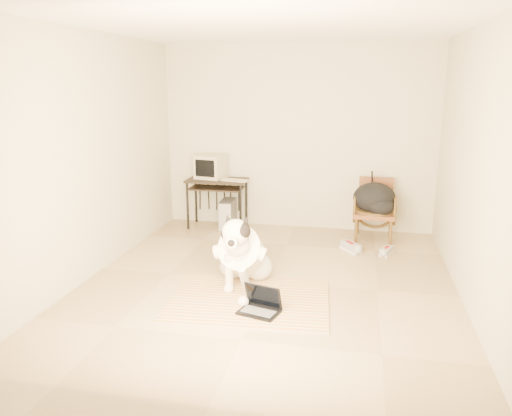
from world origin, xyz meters
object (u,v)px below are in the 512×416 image
(crt_monitor, at_px, (211,166))
(rattan_chair, at_px, (375,209))
(laptop, at_px, (261,305))
(computer_desk, at_px, (217,186))
(dog, at_px, (242,254))
(backpack, at_px, (375,199))
(pc_tower, at_px, (228,214))

(crt_monitor, height_order, rattan_chair, crt_monitor)
(laptop, distance_m, computer_desk, 3.06)
(laptop, bearing_deg, dog, 117.38)
(rattan_chair, xyz_separation_m, backpack, (-0.00, -0.08, 0.16))
(dog, relative_size, crt_monitor, 2.67)
(rattan_chair, bearing_deg, pc_tower, 177.77)
(computer_desk, distance_m, crt_monitor, 0.31)
(pc_tower, bearing_deg, backpack, -4.46)
(dog, distance_m, laptop, 0.76)
(laptop, distance_m, crt_monitor, 3.24)
(dog, distance_m, backpack, 2.42)
(laptop, height_order, pc_tower, pc_tower)
(dog, xyz_separation_m, laptop, (0.33, -0.63, -0.27))
(dog, distance_m, pc_tower, 2.24)
(dog, xyz_separation_m, rattan_chair, (1.42, 2.03, 0.07))
(computer_desk, bearing_deg, rattan_chair, -2.23)
(crt_monitor, xyz_separation_m, rattan_chair, (2.43, -0.18, -0.49))
(crt_monitor, relative_size, backpack, 0.80)
(crt_monitor, distance_m, backpack, 2.46)
(dog, xyz_separation_m, crt_monitor, (-1.01, 2.20, 0.56))
(dog, distance_m, crt_monitor, 2.49)
(computer_desk, bearing_deg, dog, -67.08)
(laptop, distance_m, backpack, 2.84)
(crt_monitor, xyz_separation_m, pc_tower, (0.28, -0.09, -0.70))
(dog, bearing_deg, computer_desk, 112.92)
(computer_desk, xyz_separation_m, pc_tower, (0.16, -0.01, -0.42))
(pc_tower, bearing_deg, laptop, -68.89)
(crt_monitor, xyz_separation_m, backpack, (2.43, -0.26, -0.33))
(laptop, height_order, computer_desk, computer_desk)
(dog, bearing_deg, laptop, -62.62)
(crt_monitor, distance_m, rattan_chair, 2.48)
(dog, height_order, backpack, dog)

